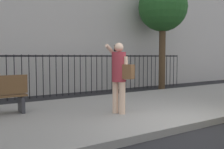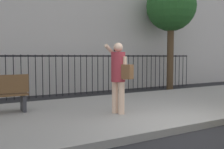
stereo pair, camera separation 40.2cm
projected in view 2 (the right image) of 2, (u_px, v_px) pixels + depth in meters
ground_plane at (189, 132)px, 5.25m from camera, size 60.00×60.00×0.00m
sidewalk at (129, 109)px, 7.14m from camera, size 28.00×4.40×0.15m
iron_fence at (78, 69)px, 10.28m from camera, size 12.03×0.04×1.60m
pedestrian_on_phone at (119, 73)px, 6.19m from camera, size 0.53×0.72×1.71m
street_tree_mid at (171, 7)px, 11.71m from camera, size 2.25×2.25×4.94m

